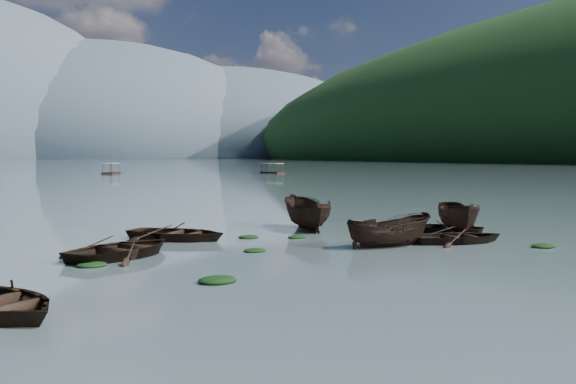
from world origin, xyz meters
name	(u,v)px	position (x,y,z in m)	size (l,w,h in m)	color
ground_plane	(452,274)	(0.00, 0.00, 0.00)	(2400.00, 2400.00, 0.00)	slate
haze_mtn_c	(99,158)	(140.00, 900.00, 0.00)	(520.00, 520.00, 260.00)	#475666
haze_mtn_d	(222,158)	(320.00, 900.00, 0.00)	(520.00, 520.00, 220.00)	#475666
rowboat_1	(124,257)	(-8.73, 8.10, 0.00)	(3.39, 4.75, 0.98)	black
rowboat_2	(389,247)	(1.73, 5.97, 0.00)	(1.52, 4.03, 1.56)	black
rowboat_3	(440,232)	(6.89, 8.99, 0.00)	(2.84, 3.98, 0.82)	black
rowboat_4	(458,243)	(5.14, 5.68, 0.00)	(2.97, 4.16, 0.86)	black
rowboat_5	(458,232)	(7.75, 8.68, 0.00)	(1.68, 4.47, 1.73)	black
rowboat_6	(177,240)	(-5.57, 11.95, 0.00)	(3.30, 4.62, 0.96)	black
rowboat_8	(306,229)	(1.50, 12.99, 0.00)	(1.81, 4.82, 1.86)	black
weed_clump_0	(217,283)	(-7.21, 1.97, 0.00)	(1.18, 0.96, 0.26)	black
weed_clump_1	(255,252)	(-3.83, 7.11, 0.00)	(0.91, 0.73, 0.20)	black
weed_clump_3	(297,238)	(-0.48, 10.08, 0.00)	(0.87, 0.74, 0.19)	black
weed_clump_4	(543,247)	(7.32, 3.02, 0.00)	(1.08, 0.86, 0.22)	black
weed_clump_5	(92,266)	(-10.13, 6.47, 0.00)	(1.04, 0.84, 0.22)	black
weed_clump_6	(249,238)	(-2.45, 11.10, 0.00)	(0.93, 0.78, 0.19)	black
weed_clump_7	(452,232)	(7.40, 8.73, 0.00)	(1.19, 0.95, 0.26)	black
pontoon_centre	(111,174)	(10.80, 115.98, 0.00)	(2.27, 5.45, 2.09)	black
pontoon_right	(272,173)	(41.84, 105.62, 0.00)	(2.18, 5.24, 2.01)	black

